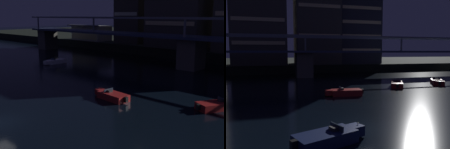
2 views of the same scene
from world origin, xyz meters
TOP-DOWN VIEW (x-y plane):
  - ground_plane at (0.00, 0.00)m, footprint 400.00×400.00m
  - far_riverbank at (0.00, 84.51)m, footprint 240.00×80.00m
  - river_bridge at (0.00, 36.51)m, footprint 98.02×6.40m
  - tower_west_tall at (-10.06, 50.98)m, footprint 13.68×13.39m
  - tower_east_tall at (18.25, 52.62)m, footprint 12.90×10.48m
  - speedboat_near_left at (13.01, 17.79)m, footprint 3.44×4.92m
  - speedboat_near_right at (-3.14, -2.34)m, footprint 5.09×3.08m
  - speedboat_mid_left at (2.50, 12.76)m, footprint 5.23×2.14m
  - speedboat_mid_right at (21.43, 18.57)m, footprint 3.51×4.90m

SIDE VIEW (x-z plane):
  - ground_plane at x=0.00m, z-range 0.00..0.00m
  - speedboat_near_left at x=13.01m, z-range -0.17..0.99m
  - speedboat_near_right at x=-3.14m, z-range -0.17..0.99m
  - speedboat_mid_left at x=2.50m, z-range -0.17..0.99m
  - speedboat_mid_right at x=21.43m, z-range -0.17..0.99m
  - far_riverbank at x=0.00m, z-range 0.00..2.20m
  - river_bridge at x=0.00m, z-range -0.14..9.24m
  - tower_east_tall at x=18.25m, z-range 2.05..22.90m
  - tower_west_tall at x=-10.06m, z-range 2.05..31.44m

